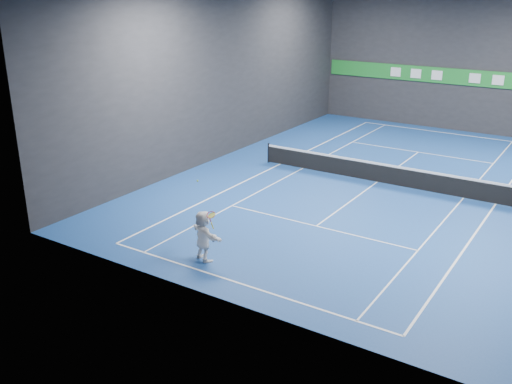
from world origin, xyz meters
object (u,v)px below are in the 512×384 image
Objects in this scene: player at (203,236)px; tennis_racket at (211,216)px; tennis_ball at (197,181)px; tennis_net at (377,172)px.

player is 0.84m from tennis_racket.
tennis_ball is at bearing 8.90° from player.
tennis_net is at bearing -78.01° from player.
tennis_ball is (-0.21, 0.05, 1.94)m from player.
tennis_ball is 0.10× the size of tennis_racket.
tennis_net is (2.15, 11.11, -2.31)m from tennis_ball.
player is 0.15× the size of tennis_net.
tennis_ball is at bearing -100.94° from tennis_net.
tennis_racket is at bearing -149.77° from player.
tennis_ball is 0.01× the size of tennis_net.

